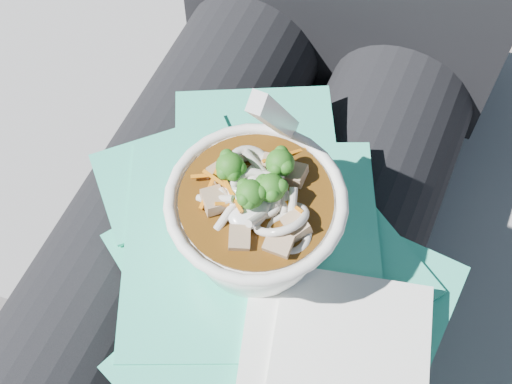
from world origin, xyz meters
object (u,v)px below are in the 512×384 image
at_px(lap, 239,246).
at_px(person_body, 277,157).
at_px(plastic_bag, 262,260).
at_px(udon_bowl, 256,215).
at_px(stone_ledge, 287,250).

distance_m(lap, person_body, 0.10).
relative_size(plastic_bag, udon_bowl, 1.91).
bearing_deg(person_body, udon_bowl, -75.71).
bearing_deg(lap, stone_ledge, 90.00).
bearing_deg(plastic_bag, udon_bowl, 134.20).
relative_size(lap, person_body, 0.48).
bearing_deg(plastic_bag, lap, 135.03).
height_order(stone_ledge, udon_bowl, udon_bowl).
xyz_separation_m(stone_ledge, person_body, (-0.00, -0.06, 0.33)).
bearing_deg(plastic_bag, stone_ledge, 102.04).
relative_size(stone_ledge, person_body, 1.00).
distance_m(person_body, udon_bowl, 0.17).
bearing_deg(plastic_bag, person_body, 107.01).
relative_size(stone_ledge, udon_bowl, 5.31).
relative_size(person_body, plastic_bag, 2.77).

